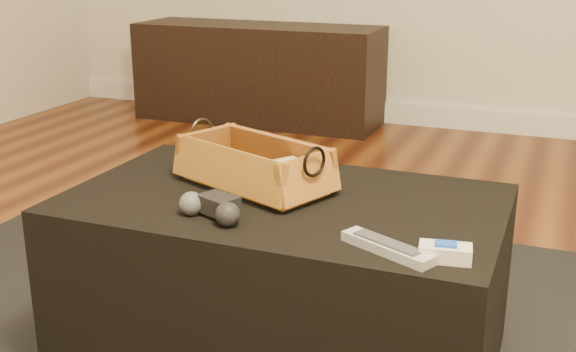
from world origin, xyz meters
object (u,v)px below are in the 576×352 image
at_px(ottoman, 283,279).
at_px(game_controller, 213,207).
at_px(wicker_basket, 254,168).
at_px(cream_gadget, 445,252).
at_px(silver_remote, 387,247).
at_px(media_cabinet, 258,73).
at_px(tv_remote, 244,176).

relative_size(ottoman, game_controller, 5.96).
xyz_separation_m(wicker_basket, game_controller, (0.01, -0.23, -0.02)).
distance_m(ottoman, cream_gadget, 0.51).
bearing_deg(silver_remote, game_controller, 174.79).
bearing_deg(media_cabinet, game_controller, -68.01).
xyz_separation_m(wicker_basket, silver_remote, (0.40, -0.27, -0.04)).
xyz_separation_m(tv_remote, silver_remote, (0.42, -0.26, -0.01)).
xyz_separation_m(ottoman, cream_gadget, (0.41, -0.21, 0.23)).
xyz_separation_m(silver_remote, cream_gadget, (0.11, 0.00, 0.01)).
height_order(ottoman, game_controller, game_controller).
bearing_deg(wicker_basket, game_controller, -88.09).
height_order(media_cabinet, silver_remote, media_cabinet).
xyz_separation_m(media_cabinet, tv_remote, (0.99, -2.30, 0.18)).
height_order(tv_remote, game_controller, game_controller).
height_order(ottoman, cream_gadget, cream_gadget).
distance_m(media_cabinet, cream_gadget, 2.97).
height_order(tv_remote, wicker_basket, wicker_basket).
distance_m(media_cabinet, silver_remote, 2.92).
relative_size(tv_remote, wicker_basket, 0.47).
relative_size(media_cabinet, ottoman, 1.41).
bearing_deg(media_cabinet, wicker_basket, -66.21).
bearing_deg(game_controller, cream_gadget, -3.64).
height_order(tv_remote, silver_remote, tv_remote).
xyz_separation_m(media_cabinet, ottoman, (1.11, -2.34, -0.06)).
bearing_deg(cream_gadget, ottoman, 152.48).
bearing_deg(game_controller, ottoman, 64.35).
relative_size(media_cabinet, wicker_basket, 3.25).
height_order(ottoman, silver_remote, silver_remote).
relative_size(ottoman, silver_remote, 5.01).
distance_m(wicker_basket, game_controller, 0.23).
relative_size(ottoman, tv_remote, 4.84).
relative_size(media_cabinet, game_controller, 8.43).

